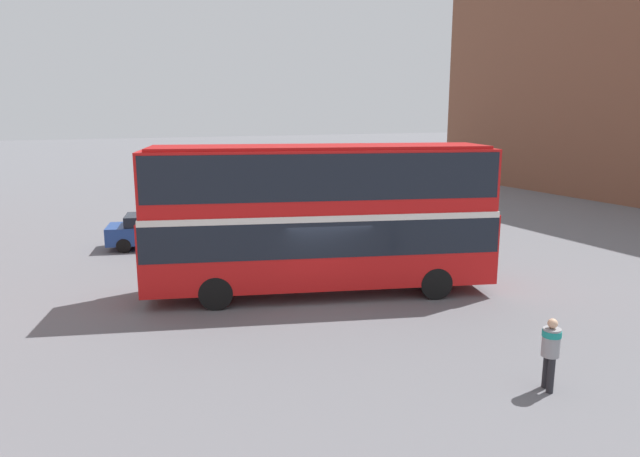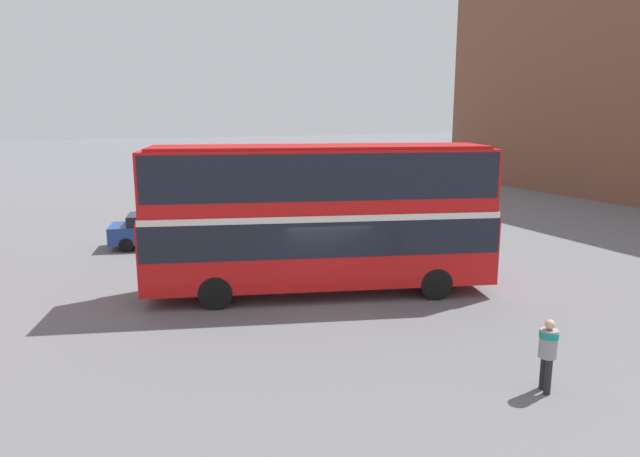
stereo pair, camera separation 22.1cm
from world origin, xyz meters
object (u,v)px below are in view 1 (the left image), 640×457
Objects in this scene: double_decker_bus at (320,210)px; parked_car_kerb_far at (361,196)px; pedestrian_foreground at (551,347)px; parked_car_kerb_near at (232,206)px; parked_car_side_street at (154,230)px.

double_decker_bus is 2.44× the size of parked_car_kerb_far.
double_decker_bus is at bearing -55.01° from pedestrian_foreground.
double_decker_bus is 14.06m from parked_car_kerb_near.
pedestrian_foreground is 23.38m from parked_car_kerb_far.
parked_car_kerb_near is (-0.54, 22.04, -0.23)m from pedestrian_foreground.
parked_car_kerb_far is at bearing -85.31° from pedestrian_foreground.
parked_car_kerb_far is at bearing 9.71° from parked_car_kerb_near.
parked_car_kerb_near is 6.92m from parked_car_side_street.
pedestrian_foreground is 18.09m from parked_car_side_street.
parked_car_kerb_far is at bearing 73.05° from double_decker_bus.
parked_car_kerb_far is (8.19, 0.05, 0.05)m from parked_car_kerb_near.
parked_car_side_street is (-3.90, 9.06, -2.03)m from double_decker_bus.
double_decker_bus is 2.69× the size of parked_car_side_street.
parked_car_kerb_far is 14.04m from parked_car_side_street.
parked_car_kerb_near is (1.07, 13.88, -2.02)m from double_decker_bus.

